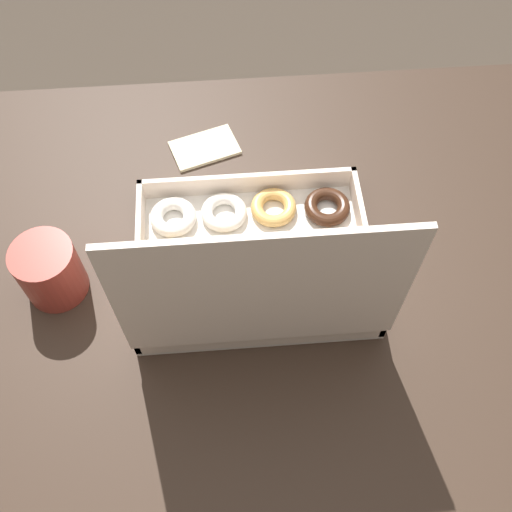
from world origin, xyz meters
name	(u,v)px	position (x,y,z in m)	size (l,w,h in m)	color
ground_plane	(244,411)	(0.00, 0.00, 0.00)	(8.00, 8.00, 0.00)	#42382D
dining_table	(237,299)	(0.00, 0.00, 0.62)	(1.25, 0.82, 0.71)	#38281E
donut_box	(257,266)	(-0.03, 0.02, 0.76)	(0.35, 0.28, 0.29)	silver
coffee_mug	(52,270)	(0.26, 0.01, 0.76)	(0.09, 0.09, 0.10)	#A3382D
paper_napkin	(207,148)	(0.03, -0.24, 0.72)	(0.13, 0.10, 0.01)	beige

